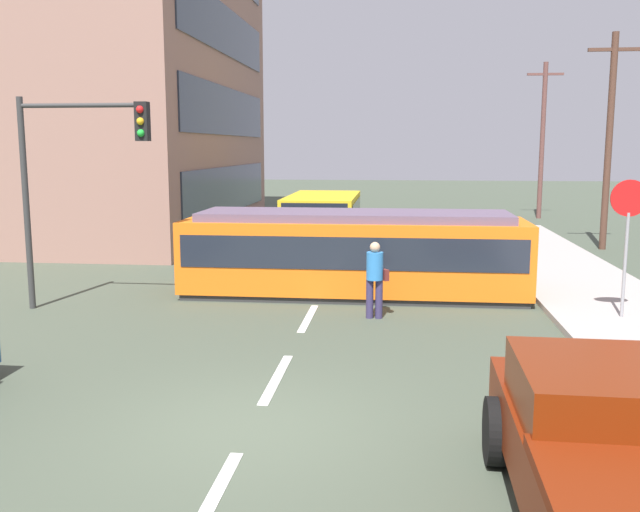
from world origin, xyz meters
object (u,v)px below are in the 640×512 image
streetcar_tram (354,252)px  utility_pole_far (542,138)px  pickup_truck_parked (628,459)px  traffic_light_mast (75,161)px  city_bus (323,217)px  pedestrian_crossing (375,275)px  stop_sign (628,220)px  utility_pole_mid (609,138)px

streetcar_tram → utility_pole_far: (8.39, 20.02, 3.05)m
streetcar_tram → pickup_truck_parked: bearing=-73.3°
traffic_light_mast → city_bus: bearing=68.6°
city_bus → pickup_truck_parked: city_bus is taller
streetcar_tram → pedestrian_crossing: (0.61, -2.41, -0.14)m
pedestrian_crossing → city_bus: bearing=101.8°
traffic_light_mast → utility_pole_far: utility_pole_far is taller
stop_sign → pedestrian_crossing: bearing=-178.5°
streetcar_tram → city_bus: streetcar_tram is taller
utility_pole_mid → utility_pole_far: bearing=90.6°
city_bus → pickup_truck_parked: (4.96, -19.51, -0.29)m
pedestrian_crossing → utility_pole_mid: bearing=55.0°
pickup_truck_parked → stop_sign: size_ratio=1.75×
streetcar_tram → pedestrian_crossing: size_ratio=5.07×
pickup_truck_parked → traffic_light_mast: size_ratio=1.06×
pickup_truck_parked → utility_pole_far: 31.41m
pedestrian_crossing → stop_sign: stop_sign is taller
traffic_light_mast → utility_pole_far: size_ratio=0.60×
city_bus → utility_pole_mid: bearing=0.7°
pickup_truck_parked → utility_pole_far: size_ratio=0.64×
pedestrian_crossing → utility_pole_far: 23.95m
utility_pole_mid → pedestrian_crossing: bearing=-125.0°
stop_sign → utility_pole_mid: 11.59m
streetcar_tram → city_bus: 8.89m
traffic_light_mast → utility_pole_mid: bearing=37.6°
utility_pole_far → traffic_light_mast: bearing=-122.8°
streetcar_tram → pickup_truck_parked: 11.27m
streetcar_tram → traffic_light_mast: size_ratio=1.77×
city_bus → traffic_light_mast: bearing=-111.4°
utility_pole_mid → utility_pole_far: size_ratio=0.96×
streetcar_tram → traffic_light_mast: 6.88m
city_bus → pedestrian_crossing: 11.38m
streetcar_tram → city_bus: (-1.72, 8.73, 0.00)m
city_bus → utility_pole_far: bearing=48.2°
utility_pole_far → streetcar_tram: bearing=-112.7°
traffic_light_mast → pickup_truck_parked: bearing=-42.2°
pickup_truck_parked → utility_pole_mid: size_ratio=0.66×
stop_sign → utility_pole_far: 22.52m
utility_pole_mid → utility_pole_far: (-0.11, 11.16, 0.14)m
stop_sign → utility_pole_mid: utility_pole_mid is taller
streetcar_tram → stop_sign: bearing=-21.4°
pickup_truck_parked → traffic_light_mast: traffic_light_mast is taller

